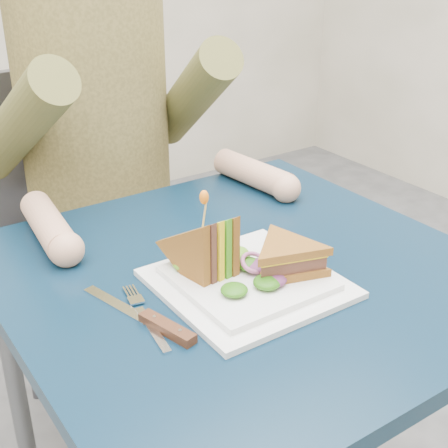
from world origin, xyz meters
TOP-DOWN VIEW (x-y plane):
  - table at (0.00, 0.00)m, footprint 0.75×0.75m
  - chair at (0.00, 0.66)m, footprint 0.42×0.40m
  - diner at (-0.00, 0.55)m, footprint 0.54×0.59m
  - plate at (-0.03, -0.05)m, footprint 0.26×0.26m
  - sandwich_flat at (0.03, -0.07)m, footprint 0.17×0.17m
  - sandwich_upright at (-0.08, -0.00)m, footprint 0.09×0.15m
  - fork at (-0.20, -0.04)m, footprint 0.04×0.18m
  - knife at (-0.20, -0.07)m, footprint 0.08×0.22m
  - toothpick at (-0.08, -0.00)m, footprint 0.01×0.01m
  - toothpick_frill at (-0.08, -0.00)m, footprint 0.01×0.01m
  - lettuce_spill at (-0.02, -0.04)m, footprint 0.15×0.13m
  - onion_ring at (-0.01, -0.04)m, footprint 0.04×0.04m

SIDE VIEW (x-z plane):
  - chair at x=0.00m, z-range 0.08..1.01m
  - table at x=0.00m, z-range 0.29..1.02m
  - fork at x=-0.20m, z-range 0.73..0.74m
  - knife at x=-0.20m, z-range 0.73..0.74m
  - plate at x=-0.03m, z-range 0.73..0.75m
  - lettuce_spill at x=-0.02m, z-range 0.75..0.77m
  - onion_ring at x=-0.01m, z-range 0.75..0.78m
  - sandwich_flat at x=0.03m, z-range 0.75..0.80m
  - sandwich_upright at x=-0.08m, z-range 0.71..0.86m
  - toothpick at x=-0.08m, z-range 0.82..0.88m
  - toothpick_frill at x=-0.08m, z-range 0.87..0.89m
  - diner at x=0.00m, z-range 0.54..1.29m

